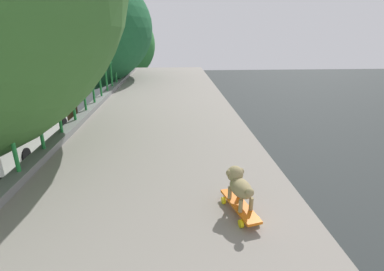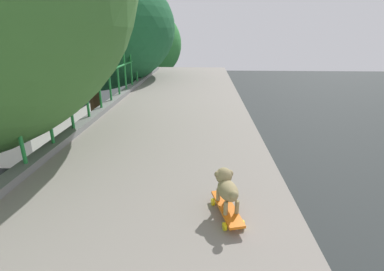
{
  "view_description": "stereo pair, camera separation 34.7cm",
  "coord_description": "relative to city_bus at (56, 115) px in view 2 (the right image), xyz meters",
  "views": [
    {
      "loc": [
        1.46,
        1.27,
        7.47
      ],
      "look_at": [
        1.66,
        4.52,
        6.28
      ],
      "focal_mm": 26.83,
      "sensor_mm": 36.0,
      "label": 1
    },
    {
      "loc": [
        1.81,
        1.26,
        7.47
      ],
      "look_at": [
        1.66,
        4.52,
        6.28
      ],
      "focal_mm": 26.83,
      "sensor_mm": 36.0,
      "label": 2
    }
  ],
  "objects": [
    {
      "name": "roadside_tree_farthest",
      "position": [
        6.84,
        -1.46,
        4.78
      ],
      "size": [
        4.34,
        4.34,
        8.84
      ],
      "color": "brown",
      "rests_on": "ground"
    },
    {
      "name": "roadside_tree_far",
      "position": [
        6.46,
        -8.96,
        5.66
      ],
      "size": [
        5.9,
        5.9,
        9.64
      ],
      "color": "#50391F",
      "rests_on": "ground"
    },
    {
      "name": "toy_skateboard",
      "position": [
        10.63,
        -16.86,
        4.13
      ],
      "size": [
        0.27,
        0.57,
        0.09
      ],
      "color": "orange",
      "rests_on": "overpass_deck"
    },
    {
      "name": "city_bus",
      "position": [
        0.0,
        0.0,
        0.0
      ],
      "size": [
        2.5,
        10.23,
        3.32
      ],
      "color": "white",
      "rests_on": "ground"
    },
    {
      "name": "small_dog",
      "position": [
        10.62,
        -16.82,
        4.33
      ],
      "size": [
        0.23,
        0.41,
        0.31
      ],
      "color": "#96865A",
      "rests_on": "toy_skateboard"
    }
  ]
}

